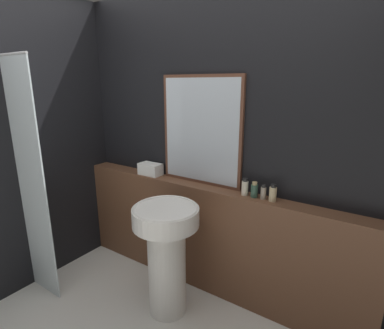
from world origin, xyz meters
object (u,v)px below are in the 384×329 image
at_px(towel_stack, 150,169).
at_px(body_wash_bottle, 273,193).
at_px(lotion_bottle, 263,192).
at_px(mirror, 201,131).
at_px(conditioner_bottle, 254,190).
at_px(shampoo_bottle, 245,187).
at_px(pedestal_sink, 167,249).

distance_m(towel_stack, body_wash_bottle, 1.17).
bearing_deg(lotion_bottle, body_wash_bottle, 0.00).
relative_size(mirror, lotion_bottle, 8.04).
distance_m(mirror, lotion_bottle, 0.71).
xyz_separation_m(mirror, conditioner_bottle, (0.51, -0.06, -0.39)).
xyz_separation_m(towel_stack, body_wash_bottle, (1.17, 0.00, 0.01)).
bearing_deg(towel_stack, body_wash_bottle, 0.00).
height_order(mirror, conditioner_bottle, mirror).
bearing_deg(shampoo_bottle, body_wash_bottle, 0.00).
bearing_deg(pedestal_sink, lotion_bottle, 36.94).
xyz_separation_m(shampoo_bottle, lotion_bottle, (0.15, 0.00, -0.01)).
relative_size(towel_stack, shampoo_bottle, 1.60).
bearing_deg(towel_stack, conditioner_bottle, 0.00).
distance_m(towel_stack, lotion_bottle, 1.09).
distance_m(shampoo_bottle, lotion_bottle, 0.15).
height_order(mirror, lotion_bottle, mirror).
bearing_deg(conditioner_bottle, lotion_bottle, 0.00).
distance_m(pedestal_sink, shampoo_bottle, 0.76).
relative_size(mirror, body_wash_bottle, 6.97).
bearing_deg(conditioner_bottle, pedestal_sink, -139.41).
xyz_separation_m(conditioner_bottle, body_wash_bottle, (0.14, 0.00, 0.00)).
bearing_deg(pedestal_sink, towel_stack, 140.41).
xyz_separation_m(mirror, shampoo_bottle, (0.44, -0.06, -0.38)).
relative_size(mirror, towel_stack, 4.18).
bearing_deg(shampoo_bottle, mirror, 171.67).
distance_m(shampoo_bottle, body_wash_bottle, 0.22).
bearing_deg(mirror, lotion_bottle, -6.26).
bearing_deg(lotion_bottle, conditioner_bottle, 180.00).
bearing_deg(pedestal_sink, conditioner_bottle, 40.59).
xyz_separation_m(conditioner_bottle, lotion_bottle, (0.07, 0.00, -0.00)).
bearing_deg(body_wash_bottle, conditioner_bottle, 180.00).
relative_size(conditioner_bottle, lotion_bottle, 1.07).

